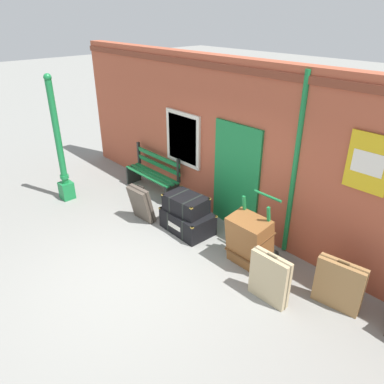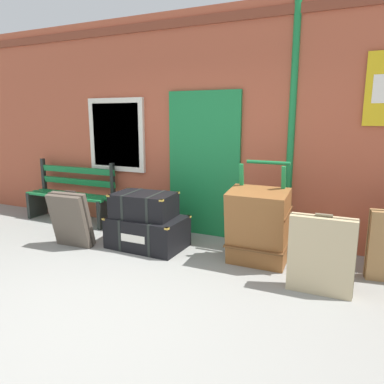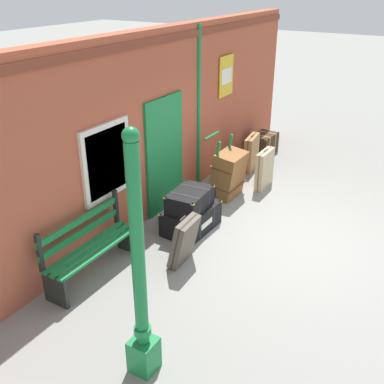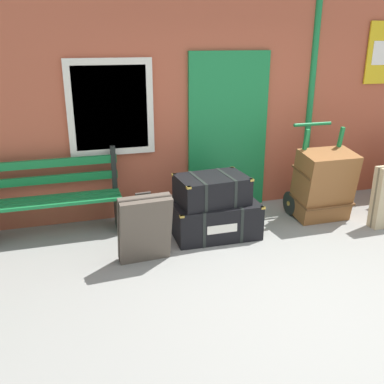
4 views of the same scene
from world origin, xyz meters
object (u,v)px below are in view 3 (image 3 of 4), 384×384
Objects in this scene: platform_bench at (91,248)px; large_brown_trunk at (228,174)px; porters_trolley at (220,181)px; corner_trunk at (264,143)px; steamer_trunk_middle at (190,200)px; suitcase_cream at (264,169)px; suitcase_brown at (184,241)px; suitcase_caramel at (251,153)px; lamp_post at (140,292)px; steamer_trunk_base at (191,218)px.

platform_bench is 1.72× the size of large_brown_trunk.
corner_trunk is at bearing 3.81° from porters_trolley.
suitcase_cream reaches higher than steamer_trunk_middle.
suitcase_brown is at bearing -47.40° from platform_bench.
steamer_trunk_middle is 4.18m from corner_trunk.
suitcase_caramel reaches higher than suitcase_brown.
lamp_post is at bearing -160.31° from suitcase_brown.
suitcase_cream is 3.18m from suitcase_brown.
porters_trolley is at bearing 15.31° from suitcase_brown.
platform_bench is 4.21m from suitcase_cream.
platform_bench reaches higher than large_brown_trunk.
porters_trolley is 0.98m from suitcase_cream.
platform_bench is at bearing 58.33° from lamp_post.
steamer_trunk_base is 4.13m from corner_trunk.
suitcase_caramel is at bearing 9.75° from suitcase_brown.
platform_bench reaches higher than steamer_trunk_middle.
suitcase_brown is (-0.88, -0.44, -0.20)m from steamer_trunk_middle.
porters_trolley is at bearing 90.00° from large_brown_trunk.
suitcase_caramel is at bearing 0.46° from porters_trolley.
large_brown_trunk reaches higher than suitcase_caramel.
platform_bench is 1.36m from suitcase_brown.
suitcase_caramel is (5.91, 1.38, -0.67)m from lamp_post.
lamp_post is 2.20m from suitcase_brown.
steamer_trunk_middle is (1.80, -0.56, 0.14)m from platform_bench.
lamp_post is 4.67m from porters_trolley.
suitcase_brown is (1.97, 0.71, -0.67)m from lamp_post.
steamer_trunk_base is 1.40× the size of corner_trunk.
steamer_trunk_middle is (-0.04, 0.00, 0.37)m from steamer_trunk_base.
steamer_trunk_base is 1.24× the size of suitcase_cream.
suitcase_caramel is (1.51, 0.18, -0.08)m from large_brown_trunk.
steamer_trunk_base is 0.85× the size of porters_trolley.
suitcase_cream reaches higher than corner_trunk.
suitcase_brown is at bearing -153.73° from steamer_trunk_middle.
steamer_trunk_base is 0.37m from steamer_trunk_middle.
suitcase_caramel is at bearing 39.75° from suitcase_cream.
suitcase_brown is at bearing -168.55° from large_brown_trunk.
corner_trunk is (5.95, -0.16, -0.20)m from platform_bench.
lamp_post reaches higher than large_brown_trunk.
lamp_post is 3.23m from steamer_trunk_base.
steamer_trunk_middle is 3.07m from suitcase_caramel.
large_brown_trunk is at bearing 149.61° from suitcase_cream.
porters_trolley is 1.55× the size of suitcase_brown.
steamer_trunk_base is 3.02m from suitcase_caramel.
porters_trolley is at bearing 8.40° from steamer_trunk_middle.
steamer_trunk_middle is at bearing 21.80° from lamp_post.
platform_bench is 3.38m from large_brown_trunk.
steamer_trunk_middle is 1.09× the size of suitcase_brown.
steamer_trunk_middle is 1.59m from porters_trolley.
suitcase_cream is at bearing -9.74° from steamer_trunk_base.
platform_bench is 1.56× the size of steamer_trunk_base.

